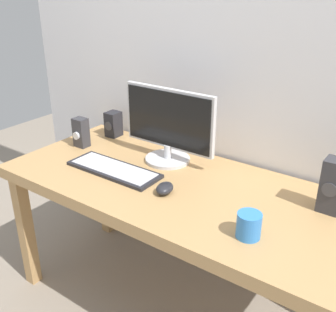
% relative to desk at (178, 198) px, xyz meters
% --- Properties ---
extents(ground_plane, '(6.00, 6.00, 0.00)m').
position_rel_desk_xyz_m(ground_plane, '(0.00, 0.00, -0.63)').
color(ground_plane, gray).
extents(desk, '(1.62, 0.72, 0.71)m').
position_rel_desk_xyz_m(desk, '(0.00, 0.00, 0.00)').
color(desk, tan).
rests_on(desk, ground_plane).
extents(monitor, '(0.49, 0.22, 0.36)m').
position_rel_desk_xyz_m(monitor, '(-0.18, 0.18, 0.25)').
color(monitor, silver).
rests_on(monitor, desk).
extents(keyboard_primary, '(0.46, 0.17, 0.02)m').
position_rel_desk_xyz_m(keyboard_primary, '(-0.31, -0.07, 0.08)').
color(keyboard_primary, '#232328').
rests_on(keyboard_primary, desk).
extents(mouse, '(0.09, 0.11, 0.04)m').
position_rel_desk_xyz_m(mouse, '(0.00, -0.10, 0.10)').
color(mouse, '#232328').
rests_on(mouse, desk).
extents(speaker_right, '(0.08, 0.08, 0.21)m').
position_rel_desk_xyz_m(speaker_right, '(0.60, 0.16, 0.18)').
color(speaker_right, '#333338').
rests_on(speaker_right, desk).
extents(speaker_left, '(0.07, 0.08, 0.14)m').
position_rel_desk_xyz_m(speaker_left, '(-0.62, 0.26, 0.14)').
color(speaker_left, '#232328').
rests_on(speaker_left, desk).
extents(audio_controller, '(0.07, 0.07, 0.16)m').
position_rel_desk_xyz_m(audio_controller, '(-0.66, 0.05, 0.15)').
color(audio_controller, '#333338').
rests_on(audio_controller, desk).
extents(coffee_mug, '(0.09, 0.09, 0.09)m').
position_rel_desk_xyz_m(coffee_mug, '(0.42, -0.18, 0.12)').
color(coffee_mug, '#337FD8').
rests_on(coffee_mug, desk).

